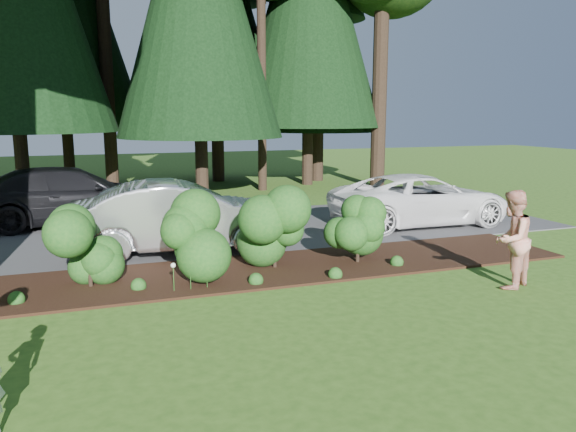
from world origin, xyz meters
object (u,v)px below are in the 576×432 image
(car_white_suv, at_px, (421,199))
(car_dark_suv, at_px, (71,196))
(adult, at_px, (511,239))
(car_silver_wagon, at_px, (181,217))

(car_white_suv, height_order, car_dark_suv, car_dark_suv)
(car_dark_suv, distance_m, adult, 11.95)
(car_silver_wagon, distance_m, adult, 7.04)
(car_silver_wagon, distance_m, car_white_suv, 7.06)
(car_dark_suv, bearing_deg, car_silver_wagon, -158.05)
(car_silver_wagon, bearing_deg, adult, -127.85)
(car_silver_wagon, relative_size, car_dark_suv, 0.87)
(car_white_suv, bearing_deg, adult, 163.59)
(car_silver_wagon, bearing_deg, car_dark_suv, 32.47)
(car_silver_wagon, xyz_separation_m, adult, (5.27, -4.66, 0.06))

